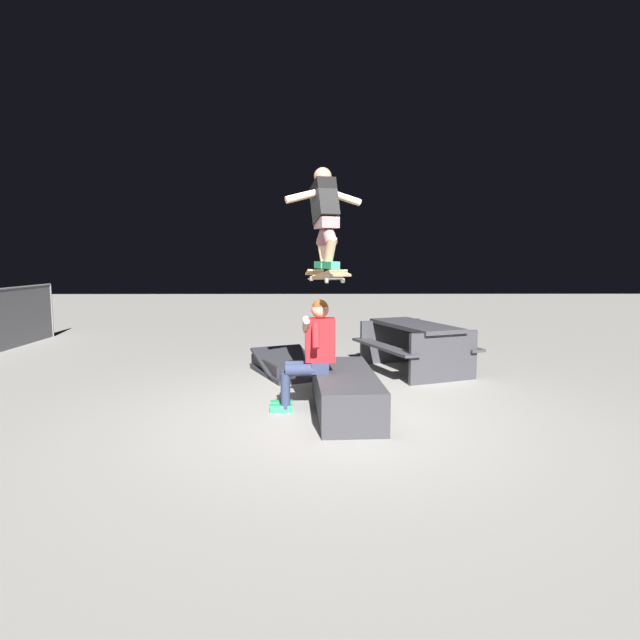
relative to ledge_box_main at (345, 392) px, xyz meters
name	(u,v)px	position (x,y,z in m)	size (l,w,h in m)	color
ground_plane	(331,416)	(-0.21, 0.17, -0.22)	(40.00, 40.00, 0.00)	gray
ledge_box_main	(345,392)	(0.00, 0.00, 0.00)	(1.95, 0.67, 0.44)	#38383D
person_sitting_on_ledge	(311,350)	(0.06, 0.39, 0.48)	(0.59, 0.76, 1.28)	#2D3856
skateboard	(326,275)	(-0.03, 0.22, 1.34)	(1.03, 0.49, 0.14)	#AD8451
skater_airborne	(325,213)	(0.03, 0.23, 2.02)	(0.64, 0.87, 1.12)	#2D9E66
kicker_ramp	(290,369)	(1.93, 0.73, -0.15)	(1.53, 1.31, 0.44)	#28282D
picnic_table_back	(415,340)	(2.09, -1.19, 0.28)	(2.07, 1.86, 0.75)	#38383D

